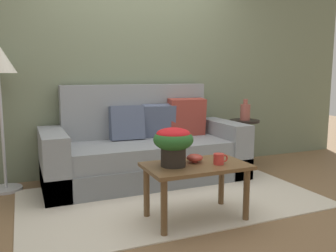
{
  "coord_description": "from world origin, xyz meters",
  "views": [
    {
      "loc": [
        -1.28,
        -2.93,
        1.18
      ],
      "look_at": [
        -0.01,
        0.08,
        0.7
      ],
      "focal_mm": 37.45,
      "sensor_mm": 36.0,
      "label": 1
    }
  ],
  "objects_px": {
    "snack_bowl": "(195,158)",
    "table_vase": "(245,112)",
    "coffee_table": "(196,173)",
    "coffee_mug": "(219,159)",
    "side_table": "(244,135)",
    "couch": "(146,151)",
    "potted_plant": "(173,142)"
  },
  "relations": [
    {
      "from": "potted_plant",
      "to": "side_table",
      "type": "bearing_deg",
      "value": 38.52
    },
    {
      "from": "potted_plant",
      "to": "coffee_mug",
      "type": "height_order",
      "value": "potted_plant"
    },
    {
      "from": "side_table",
      "to": "table_vase",
      "type": "bearing_deg",
      "value": -100.52
    },
    {
      "from": "couch",
      "to": "table_vase",
      "type": "distance_m",
      "value": 1.39
    },
    {
      "from": "snack_bowl",
      "to": "potted_plant",
      "type": "bearing_deg",
      "value": -169.63
    },
    {
      "from": "snack_bowl",
      "to": "table_vase",
      "type": "bearing_deg",
      "value": 41.5
    },
    {
      "from": "snack_bowl",
      "to": "table_vase",
      "type": "distance_m",
      "value": 1.76
    },
    {
      "from": "couch",
      "to": "coffee_table",
      "type": "relative_size",
      "value": 2.67
    },
    {
      "from": "potted_plant",
      "to": "coffee_table",
      "type": "bearing_deg",
      "value": -6.33
    },
    {
      "from": "snack_bowl",
      "to": "table_vase",
      "type": "xyz_separation_m",
      "value": [
        1.3,
        1.15,
        0.22
      ]
    },
    {
      "from": "side_table",
      "to": "coffee_mug",
      "type": "height_order",
      "value": "side_table"
    },
    {
      "from": "coffee_mug",
      "to": "couch",
      "type": "bearing_deg",
      "value": 97.86
    },
    {
      "from": "potted_plant",
      "to": "coffee_mug",
      "type": "relative_size",
      "value": 2.47
    },
    {
      "from": "couch",
      "to": "potted_plant",
      "type": "relative_size",
      "value": 7.01
    },
    {
      "from": "side_table",
      "to": "table_vase",
      "type": "relative_size",
      "value": 2.3
    },
    {
      "from": "coffee_mug",
      "to": "snack_bowl",
      "type": "bearing_deg",
      "value": 138.82
    },
    {
      "from": "coffee_table",
      "to": "snack_bowl",
      "type": "xyz_separation_m",
      "value": [
        0.02,
        0.06,
        0.11
      ]
    },
    {
      "from": "couch",
      "to": "side_table",
      "type": "relative_size",
      "value": 3.63
    },
    {
      "from": "table_vase",
      "to": "side_table",
      "type": "bearing_deg",
      "value": 79.48
    },
    {
      "from": "couch",
      "to": "snack_bowl",
      "type": "xyz_separation_m",
      "value": [
        0.02,
        -1.15,
        0.17
      ]
    },
    {
      "from": "snack_bowl",
      "to": "couch",
      "type": "bearing_deg",
      "value": 91.24
    },
    {
      "from": "coffee_mug",
      "to": "table_vase",
      "type": "distance_m",
      "value": 1.74
    },
    {
      "from": "potted_plant",
      "to": "coffee_mug",
      "type": "distance_m",
      "value": 0.4
    },
    {
      "from": "coffee_table",
      "to": "side_table",
      "type": "height_order",
      "value": "side_table"
    },
    {
      "from": "side_table",
      "to": "potted_plant",
      "type": "height_order",
      "value": "potted_plant"
    },
    {
      "from": "side_table",
      "to": "snack_bowl",
      "type": "relative_size",
      "value": 4.49
    },
    {
      "from": "potted_plant",
      "to": "table_vase",
      "type": "distance_m",
      "value": 1.93
    },
    {
      "from": "potted_plant",
      "to": "table_vase",
      "type": "height_order",
      "value": "table_vase"
    },
    {
      "from": "coffee_mug",
      "to": "table_vase",
      "type": "bearing_deg",
      "value": 48.14
    },
    {
      "from": "coffee_table",
      "to": "snack_bowl",
      "type": "height_order",
      "value": "snack_bowl"
    },
    {
      "from": "side_table",
      "to": "potted_plant",
      "type": "bearing_deg",
      "value": -141.48
    },
    {
      "from": "coffee_table",
      "to": "potted_plant",
      "type": "xyz_separation_m",
      "value": [
        -0.19,
        0.02,
        0.27
      ]
    }
  ]
}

